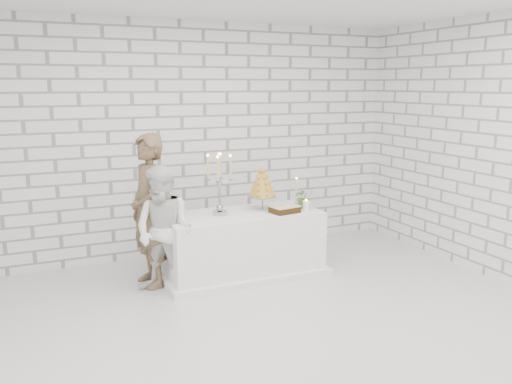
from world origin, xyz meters
The scene contains 12 objects.
ground centered at (0.00, 0.00, 0.00)m, with size 6.00×5.00×0.01m, color silver.
wall_back centered at (0.00, 2.50, 1.50)m, with size 6.00×0.01×3.00m, color white.
wall_front centered at (0.00, -2.50, 1.50)m, with size 6.00×0.01×3.00m, color white.
cake_table centered at (0.39, 1.42, 0.38)m, with size 1.80×0.80×0.75m, color white.
groom centered at (-0.67, 1.54, 0.85)m, with size 0.62×0.41×1.70m, color brown.
bride centered at (-0.59, 1.22, 0.69)m, with size 0.68×0.53×1.39m, color white.
candelabra centered at (0.11, 1.44, 1.11)m, with size 0.29×0.29×0.72m, color #9999A3, non-canonical shape.
croquembouche centered at (0.67, 1.50, 1.01)m, with size 0.33×0.33×0.52m, color #B98224, non-canonical shape.
chocolate_cake centered at (0.84, 1.24, 0.79)m, with size 0.31×0.22×0.08m, color black.
pillar_candle centered at (1.11, 1.22, 0.81)m, with size 0.08×0.08×0.12m, color white.
extra_taper centered at (1.16, 1.56, 0.91)m, with size 0.06×0.06×0.32m, color beige.
flowers centered at (1.16, 1.36, 0.88)m, with size 0.24×0.21×0.26m, color #47632C.
Camera 1 is at (-1.90, -4.10, 2.21)m, focal length 37.19 mm.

